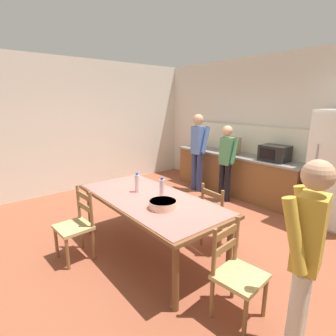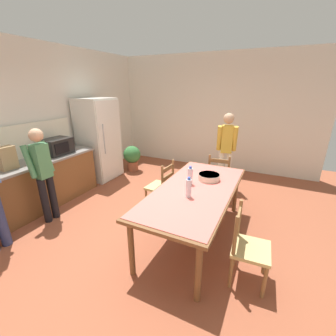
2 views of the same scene
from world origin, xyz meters
name	(u,v)px [view 1 (image 1 of 2)]	position (x,y,z in m)	size (l,w,h in m)	color
ground_plane	(183,236)	(0.00, 0.00, 0.00)	(8.32, 8.32, 0.00)	brown
wall_back	(281,129)	(0.00, 2.66, 1.45)	(6.52, 0.12, 2.90)	silver
wall_left	(88,125)	(-3.26, 0.00, 1.45)	(0.12, 5.20, 2.90)	silver
kitchen_counter	(235,173)	(-0.72, 2.23, 0.44)	(2.99, 0.66, 0.88)	brown
counter_splashback	(246,139)	(-0.72, 2.54, 1.18)	(2.95, 0.03, 0.60)	#EFE8CB
microwave	(275,153)	(0.15, 2.21, 1.03)	(0.50, 0.39, 0.30)	black
paper_bag	(234,146)	(-0.77, 2.20, 1.06)	(0.24, 0.16, 0.36)	tan
dining_table	(149,203)	(0.02, -0.62, 0.71)	(2.20, 1.02, 0.78)	brown
bottle_near_centre	(137,183)	(-0.25, -0.62, 0.90)	(0.07, 0.07, 0.27)	silver
bottle_off_centre	(162,188)	(0.13, -0.49, 0.90)	(0.07, 0.07, 0.27)	silver
serving_bowl	(163,204)	(0.41, -0.70, 0.83)	(0.32, 0.32, 0.09)	beige
chair_head_end	(236,274)	(1.41, -0.63, 0.44)	(0.44, 0.45, 0.91)	olive
chair_side_near_left	(76,225)	(-0.48, -1.41, 0.44)	(0.44, 0.42, 0.91)	olive
chair_side_far_right	(218,218)	(0.52, 0.17, 0.44)	(0.45, 0.43, 0.91)	olive
person_at_sink	(198,149)	(-1.38, 1.71, 0.97)	(0.43, 0.30, 1.72)	navy
person_at_counter	(226,159)	(-0.57, 1.69, 0.86)	(0.38, 0.27, 1.53)	black
person_by_table	(305,255)	(1.96, -0.62, 0.90)	(0.32, 0.44, 1.61)	silver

